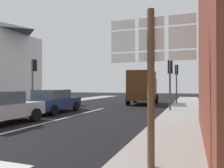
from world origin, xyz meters
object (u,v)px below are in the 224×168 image
Objects in this scene: sedan_far at (53,101)px; traffic_light_far_right at (177,75)px; delivery_truck at (143,87)px; traffic_light_near_right at (170,73)px; route_sign_post at (151,71)px; traffic_light_near_left at (34,72)px.

sedan_far is 1.15× the size of traffic_light_far_right.
traffic_light_near_right reaches higher than delivery_truck.
traffic_light_far_right reaches higher than sedan_far.
delivery_truck is 16.62m from route_sign_post.
traffic_light_far_right is (6.96, 9.56, 1.97)m from sedan_far.
delivery_truck is 1.60× the size of route_sign_post.
sedan_far is at bearing -115.30° from delivery_truck.
traffic_light_near_left is at bearing 147.91° from sedan_far.
traffic_light_near_left is 10.11m from traffic_light_near_right.
route_sign_post reaches higher than sedan_far.
traffic_light_near_left reaches higher than delivery_truck.
traffic_light_far_right is at bearing 20.38° from delivery_truck.
traffic_light_near_left is at bearing -137.43° from delivery_truck.
traffic_light_far_right reaches higher than traffic_light_near_right.
sedan_far is 4.17m from traffic_light_near_left.
traffic_light_near_left reaches higher than traffic_light_far_right.
traffic_light_near_left is (-7.10, -6.52, 1.12)m from delivery_truck.
traffic_light_near_right is at bearing 93.15° from route_sign_post.
route_sign_post is (3.55, -16.23, 0.35)m from delivery_truck.
route_sign_post is 0.87× the size of traffic_light_far_right.
sedan_far is 1.33× the size of route_sign_post.
route_sign_post reaches higher than delivery_truck.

